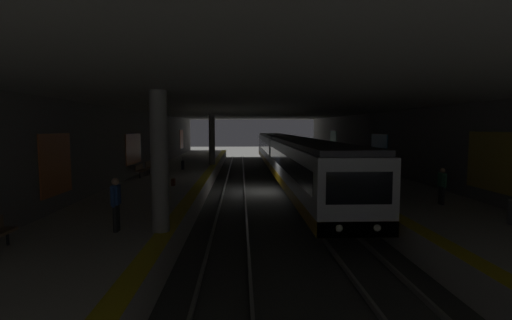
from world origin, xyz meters
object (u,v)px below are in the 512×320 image
(bench_left_mid, at_px, (387,168))
(bench_right_far, at_px, (150,165))
(suitcase_rolling, at_px, (183,165))
(person_waiting_near, at_px, (442,185))
(pillar_near, at_px, (160,162))
(backpack_on_floor, at_px, (173,182))
(pillar_far, at_px, (212,140))
(bench_right_mid, at_px, (141,169))
(person_boarding, at_px, (391,163))
(person_walking_mid, at_px, (350,156))
(bench_left_far, at_px, (343,156))
(metro_train, at_px, (286,155))
(person_standing_far, at_px, (116,202))

(bench_left_mid, relative_size, bench_right_far, 1.00)
(suitcase_rolling, bearing_deg, person_waiting_near, -136.49)
(pillar_near, xyz_separation_m, suitcase_rolling, (17.91, 2.06, -1.92))
(pillar_near, distance_m, backpack_on_floor, 9.90)
(pillar_far, distance_m, bench_right_mid, 9.45)
(person_boarding, height_order, backpack_on_floor, person_boarding)
(pillar_far, xyz_separation_m, bench_right_far, (-5.70, 4.18, -1.75))
(pillar_near, bearing_deg, person_walking_mid, -30.97)
(person_boarding, bearing_deg, pillar_near, 134.56)
(bench_left_far, distance_m, suitcase_rolling, 16.38)
(suitcase_rolling, bearing_deg, bench_left_mid, -106.60)
(metro_train, distance_m, bench_left_far, 7.82)
(bench_left_mid, height_order, bench_left_far, same)
(bench_right_mid, bearing_deg, bench_left_far, -56.76)
(person_standing_far, distance_m, backpack_on_floor, 9.56)
(bench_left_far, xyz_separation_m, person_boarding, (-11.95, 0.04, 0.43))
(metro_train, height_order, backpack_on_floor, metro_train)
(bench_left_mid, bearing_deg, person_walking_mid, 3.36)
(bench_left_mid, height_order, person_boarding, person_boarding)
(pillar_far, distance_m, metro_train, 6.88)
(bench_right_mid, relative_size, person_boarding, 0.98)
(pillar_far, xyz_separation_m, person_walking_mid, (-0.94, -12.46, -1.44))
(bench_left_mid, distance_m, bench_right_mid, 17.07)
(metro_train, relative_size, person_waiting_near, 24.68)
(bench_right_mid, xyz_separation_m, backpack_on_floor, (-3.83, -2.86, -0.32))
(metro_train, height_order, person_walking_mid, metro_train)
(person_waiting_near, bearing_deg, pillar_near, 108.07)
(pillar_near, height_order, bench_left_far, pillar_near)
(bench_left_far, bearing_deg, person_standing_far, 149.73)
(bench_right_far, bearing_deg, bench_left_mid, -98.49)
(metro_train, height_order, bench_left_far, metro_train)
(suitcase_rolling, relative_size, backpack_on_floor, 2.52)
(bench_right_mid, bearing_deg, person_walking_mid, -66.19)
(metro_train, relative_size, bench_left_far, 23.47)
(pillar_near, relative_size, person_waiting_near, 2.81)
(bench_left_mid, relative_size, person_boarding, 0.98)
(bench_right_mid, height_order, person_waiting_near, person_waiting_near)
(person_standing_far, bearing_deg, pillar_far, -3.81)
(bench_left_far, xyz_separation_m, backpack_on_floor, (-15.02, 14.21, -0.32))
(suitcase_rolling, bearing_deg, bench_left_far, -65.88)
(pillar_far, bearing_deg, person_waiting_near, -147.61)
(person_boarding, bearing_deg, bench_right_far, 78.85)
(bench_right_far, bearing_deg, bench_left_far, -63.27)
(suitcase_rolling, bearing_deg, person_boarding, -109.45)
(suitcase_rolling, bearing_deg, pillar_near, -173.43)
(person_waiting_near, bearing_deg, bench_left_mid, -8.65)
(metro_train, height_order, bench_right_mid, metro_train)
(bench_right_mid, relative_size, person_waiting_near, 1.05)
(person_waiting_near, height_order, person_walking_mid, person_waiting_near)
(bench_left_far, distance_m, person_boarding, 11.96)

